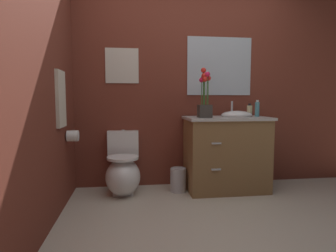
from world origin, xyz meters
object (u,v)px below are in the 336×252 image
(soap_bottle, at_px, (257,109))
(lotion_bottle, at_px, (250,110))
(trash_bin, at_px, (178,180))
(vanity_cabinet, at_px, (226,153))
(toilet, at_px, (123,172))
(hanging_towel, at_px, (61,99))
(wall_mirror, at_px, (219,66))
(toilet_paper_roll, at_px, (73,136))
(wall_poster, at_px, (122,66))
(flower_vase, at_px, (205,99))

(soap_bottle, distance_m, lotion_bottle, 0.11)
(lotion_bottle, bearing_deg, soap_bottle, -58.00)
(trash_bin, bearing_deg, lotion_bottle, 7.17)
(vanity_cabinet, bearing_deg, toilet, 178.72)
(hanging_towel, bearing_deg, wall_mirror, 21.58)
(wall_mirror, bearing_deg, soap_bottle, -34.81)
(toilet, xyz_separation_m, toilet_paper_roll, (-0.49, -0.20, 0.44))
(toilet, height_order, lotion_bottle, lotion_bottle)
(wall_mirror, bearing_deg, lotion_bottle, -28.50)
(wall_poster, distance_m, wall_mirror, 1.18)
(lotion_bottle, height_order, trash_bin, lotion_bottle)
(toilet_paper_roll, bearing_deg, lotion_bottle, 8.23)
(flower_vase, distance_m, wall_mirror, 0.62)
(flower_vase, xyz_separation_m, toilet_paper_roll, (-1.38, -0.08, -0.37))
(toilet, bearing_deg, wall_mirror, 12.82)
(toilet_paper_roll, bearing_deg, flower_vase, 3.37)
(flower_vase, bearing_deg, toilet_paper_roll, -176.63)
(wall_poster, xyz_separation_m, hanging_towel, (-0.55, -0.68, -0.39))
(toilet, bearing_deg, lotion_bottle, 3.48)
(lotion_bottle, distance_m, hanging_towel, 2.11)
(toilet, xyz_separation_m, flower_vase, (0.89, -0.11, 0.81))
(toilet, bearing_deg, hanging_towel, -142.84)
(flower_vase, relative_size, lotion_bottle, 3.57)
(flower_vase, distance_m, toilet_paper_roll, 1.44)
(flower_vase, height_order, wall_poster, wall_poster)
(toilet, height_order, trash_bin, toilet)
(wall_poster, height_order, hanging_towel, wall_poster)
(vanity_cabinet, relative_size, soap_bottle, 5.35)
(hanging_towel, bearing_deg, toilet, 37.16)
(hanging_towel, bearing_deg, wall_poster, 51.32)
(soap_bottle, distance_m, wall_mirror, 0.69)
(wall_mirror, bearing_deg, toilet, -167.18)
(toilet, bearing_deg, trash_bin, -1.81)
(soap_bottle, xyz_separation_m, wall_mirror, (-0.38, 0.26, 0.51))
(lotion_bottle, relative_size, wall_mirror, 0.19)
(vanity_cabinet, xyz_separation_m, flower_vase, (-0.28, -0.09, 0.61))
(trash_bin, bearing_deg, soap_bottle, 1.43)
(trash_bin, xyz_separation_m, hanging_towel, (-1.16, -0.39, 0.91))
(wall_poster, bearing_deg, hanging_towel, -128.68)
(soap_bottle, bearing_deg, trash_bin, -178.57)
(soap_bottle, distance_m, trash_bin, 1.23)
(wall_mirror, bearing_deg, flower_vase, -126.41)
(toilet, xyz_separation_m, trash_bin, (0.62, -0.02, -0.11))
(soap_bottle, height_order, wall_mirror, wall_mirror)
(soap_bottle, xyz_separation_m, trash_bin, (-0.94, -0.02, -0.80))
(wall_poster, relative_size, toilet_paper_roll, 3.68)
(flower_vase, distance_m, wall_poster, 1.05)
(lotion_bottle, bearing_deg, toilet, -176.52)
(vanity_cabinet, distance_m, trash_bin, 0.63)
(lotion_bottle, bearing_deg, wall_mirror, 151.50)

